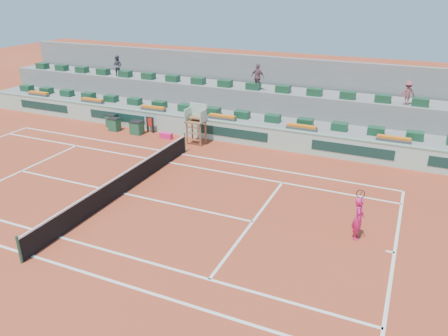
{
  "coord_description": "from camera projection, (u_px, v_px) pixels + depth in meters",
  "views": [
    {
      "loc": [
        11.62,
        -14.69,
        9.08
      ],
      "look_at": [
        4.0,
        2.5,
        1.0
      ],
      "focal_mm": 35.0,
      "sensor_mm": 36.0,
      "label": 1
    }
  ],
  "objects": [
    {
      "name": "advertising_hoarding",
      "position": [
        205.0,
        128.0,
        27.12
      ],
      "size": [
        36.0,
        0.34,
        1.26
      ],
      "color": "#A8D4BF",
      "rests_on": "ground"
    },
    {
      "name": "seat_row_lower",
      "position": [
        213.0,
        111.0,
        27.92
      ],
      "size": [
        32.9,
        0.6,
        0.44
      ],
      "color": "#17462A",
      "rests_on": "seating_tier_lower"
    },
    {
      "name": "court_lines",
      "position": [
        124.0,
        193.0,
        20.25
      ],
      "size": [
        23.89,
        11.09,
        0.01
      ],
      "color": "white",
      "rests_on": "ground"
    },
    {
      "name": "spectator_mid",
      "position": [
        258.0,
        77.0,
        27.83
      ],
      "size": [
        1.04,
        0.62,
        1.66
      ],
      "primitive_type": "imported",
      "rotation": [
        0.0,
        0.0,
        2.91
      ],
      "color": "#7D535D",
      "rests_on": "seating_tier_upper"
    },
    {
      "name": "spectator_right",
      "position": [
        408.0,
        93.0,
        24.53
      ],
      "size": [
        1.0,
        0.79,
        1.36
      ],
      "primitive_type": "imported",
      "rotation": [
        0.0,
        0.0,
        3.52
      ],
      "color": "#8E474C",
      "rests_on": "seating_tier_upper"
    },
    {
      "name": "drink_cooler_b",
      "position": [
        114.0,
        124.0,
        28.6
      ],
      "size": [
        0.69,
        0.6,
        0.84
      ],
      "color": "#1B5336",
      "rests_on": "ground"
    },
    {
      "name": "ground",
      "position": [
        124.0,
        193.0,
        20.25
      ],
      "size": [
        90.0,
        90.0,
        0.0
      ],
      "primitive_type": "plane",
      "color": "#97341D",
      "rests_on": "ground"
    },
    {
      "name": "seating_tier_upper",
      "position": [
        229.0,
        103.0,
        30.06
      ],
      "size": [
        36.0,
        2.4,
        2.6
      ],
      "primitive_type": "cube",
      "color": "gray",
      "rests_on": "ground"
    },
    {
      "name": "tennis_net",
      "position": [
        122.0,
        183.0,
        20.04
      ],
      "size": [
        0.1,
        11.97,
        1.1
      ],
      "color": "black",
      "rests_on": "ground"
    },
    {
      "name": "stadium_back_wall",
      "position": [
        238.0,
        86.0,
        31.05
      ],
      "size": [
        36.0,
        0.4,
        4.4
      ],
      "primitive_type": "cube",
      "color": "gray",
      "rests_on": "ground"
    },
    {
      "name": "towel_rack",
      "position": [
        150.0,
        123.0,
        28.17
      ],
      "size": [
        0.58,
        0.1,
        1.03
      ],
      "color": "black",
      "rests_on": "ground"
    },
    {
      "name": "seat_row_upper",
      "position": [
        225.0,
        83.0,
        28.96
      ],
      "size": [
        32.9,
        0.6,
        0.44
      ],
      "color": "#17462A",
      "rests_on": "seating_tier_upper"
    },
    {
      "name": "umpire_chair",
      "position": [
        197.0,
        119.0,
        25.93
      ],
      "size": [
        1.1,
        0.9,
        2.4
      ],
      "color": "brown",
      "rests_on": "ground"
    },
    {
      "name": "drink_cooler_a",
      "position": [
        137.0,
        128.0,
        27.96
      ],
      "size": [
        0.78,
        0.67,
        0.84
      ],
      "color": "#1B5336",
      "rests_on": "ground"
    },
    {
      "name": "tennis_player",
      "position": [
        358.0,
        218.0,
        16.41
      ],
      "size": [
        0.49,
        0.9,
        2.28
      ],
      "color": "#EF1F73",
      "rests_on": "ground"
    },
    {
      "name": "spectator_left",
      "position": [
        117.0,
        66.0,
        32.06
      ],
      "size": [
        0.8,
        0.66,
        1.5
      ],
      "primitive_type": "imported",
      "rotation": [
        0.0,
        0.0,
        3.27
      ],
      "color": "#4F4F5C",
      "rests_on": "seating_tier_upper"
    },
    {
      "name": "seating_tier_lower",
      "position": [
        219.0,
        119.0,
        29.0
      ],
      "size": [
        36.0,
        4.0,
        1.2
      ],
      "primitive_type": "cube",
      "color": "gray",
      "rests_on": "ground"
    },
    {
      "name": "drink_cooler_c",
      "position": [
        111.0,
        121.0,
        29.36
      ],
      "size": [
        0.65,
        0.56,
        0.84
      ],
      "color": "#1B5336",
      "rests_on": "ground"
    },
    {
      "name": "flower_planters",
      "position": [
        187.0,
        113.0,
        27.84
      ],
      "size": [
        26.8,
        0.36,
        0.28
      ],
      "color": "#494949",
      "rests_on": "seating_tier_lower"
    },
    {
      "name": "player_bag",
      "position": [
        166.0,
        136.0,
        27.28
      ],
      "size": [
        0.79,
        0.35,
        0.35
      ],
      "primitive_type": "cube",
      "color": "#EF1F73",
      "rests_on": "ground"
    }
  ]
}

